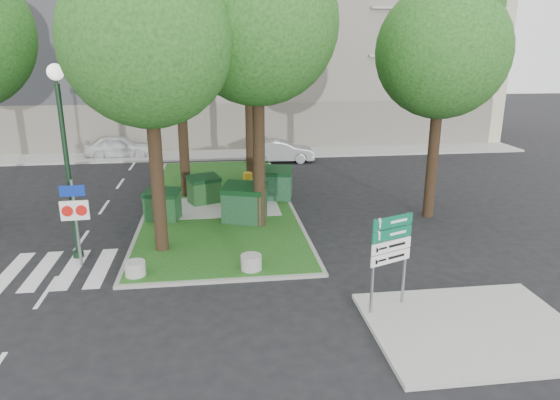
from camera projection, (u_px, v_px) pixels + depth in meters
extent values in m
plane|color=black|center=(207.00, 282.00, 14.72)|extent=(120.00, 120.00, 0.00)
cube|color=#164313|center=(219.00, 201.00, 22.36)|extent=(6.00, 16.00, 0.12)
cube|color=gray|center=(219.00, 202.00, 22.36)|extent=(6.30, 16.30, 0.10)
cube|color=#999993|center=(473.00, 328.00, 12.19)|extent=(5.00, 4.00, 0.12)
cube|color=#999993|center=(209.00, 155.00, 32.26)|extent=(42.00, 3.00, 0.12)
cube|color=silver|center=(87.00, 268.00, 15.67)|extent=(5.00, 3.00, 0.01)
cube|color=#B8AC8A|center=(205.00, 30.00, 37.08)|extent=(41.00, 12.00, 16.00)
cylinder|color=black|center=(156.00, 164.00, 16.01)|extent=(0.44, 0.44, 6.16)
sphere|color=#194412|center=(147.00, 42.00, 14.93)|extent=(5.20, 5.20, 5.20)
cylinder|color=black|center=(259.00, 141.00, 18.27)|extent=(0.44, 0.44, 6.72)
sphere|color=#194412|center=(257.00, 24.00, 17.09)|extent=(5.60, 5.60, 5.60)
cylinder|color=black|center=(183.00, 135.00, 22.29)|extent=(0.44, 0.44, 5.88)
sphere|color=#194412|center=(178.00, 51.00, 21.25)|extent=(4.80, 4.80, 4.80)
sphere|color=#194412|center=(184.00, 10.00, 20.99)|extent=(3.60, 3.60, 3.60)
cylinder|color=black|center=(249.00, 113.00, 25.37)|extent=(0.44, 0.44, 7.00)
sphere|color=#194412|center=(248.00, 25.00, 24.14)|extent=(5.80, 5.80, 5.80)
cylinder|color=black|center=(434.00, 146.00, 19.74)|extent=(0.44, 0.44, 5.88)
sphere|color=#194412|center=(442.00, 52.00, 18.71)|extent=(5.00, 5.00, 5.00)
sphere|color=#194412|center=(452.00, 4.00, 18.45)|extent=(3.75, 3.75, 3.75)
cube|color=#0E3413|center=(163.00, 207.00, 19.72)|extent=(1.46, 1.15, 1.01)
cube|color=black|center=(162.00, 193.00, 19.55)|extent=(1.51, 1.22, 0.29)
cube|color=#103A11|center=(204.00, 191.00, 21.87)|extent=(1.52, 1.30, 1.01)
cube|color=black|center=(204.00, 178.00, 21.70)|extent=(1.59, 1.37, 0.29)
cube|color=#0F351A|center=(244.00, 206.00, 19.46)|extent=(1.84, 1.53, 1.24)
cube|color=black|center=(244.00, 188.00, 19.25)|extent=(1.92, 1.62, 0.36)
cube|color=#123A1F|center=(275.00, 186.00, 22.47)|extent=(1.69, 1.32, 1.18)
cube|color=black|center=(275.00, 171.00, 22.27)|extent=(1.76, 1.40, 0.34)
cylinder|color=#9E9E99|center=(135.00, 268.00, 14.86)|extent=(0.61, 0.61, 0.43)
cylinder|color=gray|center=(251.00, 262.00, 15.26)|extent=(0.64, 0.64, 0.46)
cylinder|color=#9C9D98|center=(235.00, 217.00, 19.52)|extent=(0.50, 0.50, 0.36)
cylinder|color=gold|center=(248.00, 181.00, 24.12)|extent=(0.45, 0.45, 0.79)
cylinder|color=black|center=(68.00, 175.00, 15.70)|extent=(0.16, 0.16, 5.62)
cylinder|color=black|center=(78.00, 254.00, 16.48)|extent=(0.34, 0.34, 0.22)
sphere|color=white|center=(55.00, 72.00, 14.79)|extent=(0.49, 0.49, 0.49)
cylinder|color=slate|center=(77.00, 224.00, 15.43)|extent=(0.09, 0.09, 2.83)
cube|color=navy|center=(72.00, 191.00, 15.11)|extent=(0.74, 0.08, 0.34)
cube|color=white|center=(75.00, 210.00, 15.29)|extent=(0.85, 0.08, 0.62)
cylinder|color=red|center=(68.00, 210.00, 15.27)|extent=(0.34, 0.05, 0.34)
cylinder|color=red|center=(82.00, 210.00, 15.32)|extent=(0.34, 0.05, 0.34)
cylinder|color=slate|center=(373.00, 267.00, 12.45)|extent=(0.10, 0.10, 2.52)
cylinder|color=slate|center=(405.00, 259.00, 12.96)|extent=(0.10, 0.10, 2.52)
cube|color=#0B593B|center=(392.00, 221.00, 12.38)|extent=(1.18, 0.51, 0.29)
cube|color=#0B593B|center=(391.00, 234.00, 12.48)|extent=(1.18, 0.51, 0.29)
cube|color=white|center=(391.00, 245.00, 12.57)|extent=(1.18, 0.51, 0.29)
cube|color=white|center=(390.00, 257.00, 12.66)|extent=(1.18, 0.51, 0.29)
imported|color=silver|center=(119.00, 146.00, 31.57)|extent=(4.18, 1.74, 1.41)
imported|color=#979B9E|center=(280.00, 151.00, 30.30)|extent=(4.16, 1.66, 1.35)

